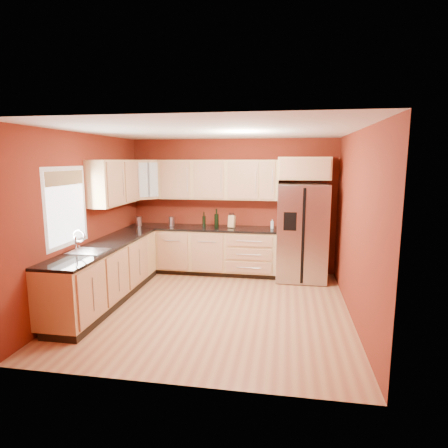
{
  "coord_description": "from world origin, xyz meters",
  "views": [
    {
      "loc": [
        1.05,
        -5.25,
        2.2
      ],
      "look_at": [
        0.02,
        0.9,
        1.13
      ],
      "focal_mm": 30.0,
      "sensor_mm": 36.0,
      "label": 1
    }
  ],
  "objects_px": {
    "canister_left": "(172,221)",
    "wine_bottle_a": "(204,219)",
    "knife_block": "(232,221)",
    "refrigerator": "(302,232)",
    "soap_dispenser": "(272,224)"
  },
  "relations": [
    {
      "from": "wine_bottle_a",
      "to": "soap_dispenser",
      "type": "relative_size",
      "value": 1.7
    },
    {
      "from": "wine_bottle_a",
      "to": "knife_block",
      "type": "relative_size",
      "value": 1.24
    },
    {
      "from": "wine_bottle_a",
      "to": "refrigerator",
      "type": "bearing_deg",
      "value": -2.51
    },
    {
      "from": "wine_bottle_a",
      "to": "knife_block",
      "type": "bearing_deg",
      "value": 2.77
    },
    {
      "from": "knife_block",
      "to": "refrigerator",
      "type": "bearing_deg",
      "value": 6.43
    },
    {
      "from": "canister_left",
      "to": "knife_block",
      "type": "bearing_deg",
      "value": 1.39
    },
    {
      "from": "canister_left",
      "to": "knife_block",
      "type": "distance_m",
      "value": 1.19
    },
    {
      "from": "refrigerator",
      "to": "wine_bottle_a",
      "type": "relative_size",
      "value": 6.11
    },
    {
      "from": "canister_left",
      "to": "refrigerator",
      "type": "bearing_deg",
      "value": -1.8
    },
    {
      "from": "canister_left",
      "to": "wine_bottle_a",
      "type": "xyz_separation_m",
      "value": [
        0.65,
        0.0,
        0.06
      ]
    },
    {
      "from": "wine_bottle_a",
      "to": "soap_dispenser",
      "type": "height_order",
      "value": "wine_bottle_a"
    },
    {
      "from": "knife_block",
      "to": "wine_bottle_a",
      "type": "bearing_deg",
      "value": -166.14
    },
    {
      "from": "refrigerator",
      "to": "soap_dispenser",
      "type": "height_order",
      "value": "refrigerator"
    },
    {
      "from": "wine_bottle_a",
      "to": "soap_dispenser",
      "type": "xyz_separation_m",
      "value": [
        1.31,
        0.04,
        -0.06
      ]
    },
    {
      "from": "canister_left",
      "to": "knife_block",
      "type": "relative_size",
      "value": 0.75
    }
  ]
}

